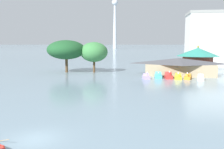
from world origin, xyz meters
TOP-DOWN VIEW (x-y plane):
  - ground_plane at (0.00, 0.00)m, footprint 2000.00×2000.00m
  - pedal_boat_lavender at (9.20, 36.87)m, footprint 1.89×2.73m
  - pedal_boat_cyan at (11.96, 38.43)m, footprint 1.65×2.41m
  - pedal_boat_red at (14.24, 38.02)m, footprint 1.93×2.57m
  - pedal_boat_yellow at (16.32, 37.46)m, footprint 1.75×2.87m
  - pedal_boat_orange at (18.57, 37.75)m, footprint 2.11×2.99m
  - pedal_boat_white at (20.95, 36.31)m, footprint 1.68×2.59m
  - boathouse at (17.30, 44.25)m, footprint 18.05×8.77m
  - green_roof_pavilion at (24.45, 58.25)m, footprint 12.46×12.46m
  - shoreline_tree_tall_left at (-12.76, 46.37)m, footprint 10.50×10.50m
  - shoreline_tree_mid at (-5.16, 47.26)m, footprint 7.54×7.54m
  - background_building_block at (37.07, 77.42)m, footprint 26.45×13.04m
  - distant_broadcast_tower at (-36.35, 327.07)m, footprint 8.32×8.32m

SIDE VIEW (x-z plane):
  - ground_plane at x=0.00m, z-range 0.00..0.00m
  - pedal_boat_lavender at x=9.20m, z-range -0.37..1.39m
  - pedal_boat_orange at x=18.57m, z-range -0.34..1.35m
  - pedal_boat_yellow at x=16.32m, z-range -0.31..1.36m
  - pedal_boat_white at x=20.95m, z-range -0.25..1.36m
  - pedal_boat_cyan at x=11.96m, z-range -0.18..1.35m
  - pedal_boat_red at x=14.24m, z-range -0.34..1.56m
  - boathouse at x=17.30m, z-range 0.11..4.49m
  - green_roof_pavilion at x=24.45m, z-range 0.21..7.59m
  - shoreline_tree_mid at x=-5.16m, z-range 1.44..9.81m
  - shoreline_tree_tall_left at x=-12.76m, z-range 1.79..10.69m
  - background_building_block at x=37.07m, z-range 0.02..19.37m
  - distant_broadcast_tower at x=-36.35m, z-range -13.82..130.99m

